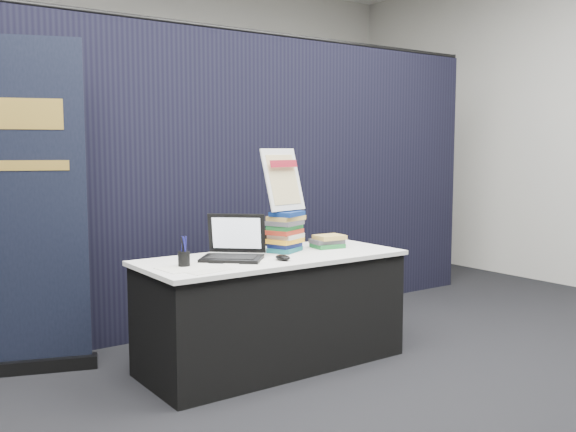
{
  "coord_description": "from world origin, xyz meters",
  "views": [
    {
      "loc": [
        -2.37,
        -2.97,
        1.46
      ],
      "look_at": [
        0.13,
        0.55,
        1.01
      ],
      "focal_mm": 40.0,
      "sensor_mm": 36.0,
      "label": 1
    }
  ],
  "objects_px": {
    "laptop": "(228,249)",
    "book_stack_short": "(327,241)",
    "info_sign": "(283,180)",
    "book_stack_tall": "(286,231)",
    "pullup_banner": "(17,227)",
    "display_table": "(273,310)",
    "stacking_chair": "(293,271)"
  },
  "relations": [
    {
      "from": "book_stack_short",
      "to": "pullup_banner",
      "type": "bearing_deg",
      "value": 158.7
    },
    {
      "from": "book_stack_short",
      "to": "book_stack_tall",
      "type": "bearing_deg",
      "value": 174.67
    },
    {
      "from": "laptop",
      "to": "pullup_banner",
      "type": "xyz_separation_m",
      "value": [
        -1.11,
        0.76,
        0.15
      ]
    },
    {
      "from": "laptop",
      "to": "book_stack_short",
      "type": "relative_size",
      "value": 2.2
    },
    {
      "from": "display_table",
      "to": "book_stack_short",
      "type": "distance_m",
      "value": 0.67
    },
    {
      "from": "stacking_chair",
      "to": "book_stack_tall",
      "type": "bearing_deg",
      "value": -110.36
    },
    {
      "from": "laptop",
      "to": "book_stack_tall",
      "type": "distance_m",
      "value": 0.49
    },
    {
      "from": "book_stack_short",
      "to": "info_sign",
      "type": "distance_m",
      "value": 0.57
    },
    {
      "from": "laptop",
      "to": "stacking_chair",
      "type": "height_order",
      "value": "laptop"
    },
    {
      "from": "stacking_chair",
      "to": "display_table",
      "type": "bearing_deg",
      "value": -114.51
    },
    {
      "from": "book_stack_tall",
      "to": "pullup_banner",
      "type": "height_order",
      "value": "pullup_banner"
    },
    {
      "from": "display_table",
      "to": "stacking_chair",
      "type": "relative_size",
      "value": 2.27
    },
    {
      "from": "laptop",
      "to": "info_sign",
      "type": "bearing_deg",
      "value": 50.0
    },
    {
      "from": "pullup_banner",
      "to": "laptop",
      "type": "bearing_deg",
      "value": -14.86
    },
    {
      "from": "display_table",
      "to": "book_stack_tall",
      "type": "bearing_deg",
      "value": 27.17
    },
    {
      "from": "pullup_banner",
      "to": "book_stack_tall",
      "type": "bearing_deg",
      "value": -4.91
    },
    {
      "from": "display_table",
      "to": "stacking_chair",
      "type": "bearing_deg",
      "value": 46.83
    },
    {
      "from": "info_sign",
      "to": "pullup_banner",
      "type": "bearing_deg",
      "value": 144.71
    },
    {
      "from": "laptop",
      "to": "book_stack_tall",
      "type": "height_order",
      "value": "laptop"
    },
    {
      "from": "laptop",
      "to": "pullup_banner",
      "type": "relative_size",
      "value": 0.24
    },
    {
      "from": "display_table",
      "to": "info_sign",
      "type": "relative_size",
      "value": 4.02
    },
    {
      "from": "laptop",
      "to": "book_stack_short",
      "type": "height_order",
      "value": "laptop"
    },
    {
      "from": "display_table",
      "to": "info_sign",
      "type": "height_order",
      "value": "info_sign"
    },
    {
      "from": "book_stack_short",
      "to": "stacking_chair",
      "type": "distance_m",
      "value": 0.82
    },
    {
      "from": "laptop",
      "to": "stacking_chair",
      "type": "relative_size",
      "value": 0.65
    },
    {
      "from": "book_stack_tall",
      "to": "book_stack_short",
      "type": "distance_m",
      "value": 0.36
    },
    {
      "from": "display_table",
      "to": "stacking_chair",
      "type": "xyz_separation_m",
      "value": [
        0.72,
        0.77,
        0.07
      ]
    },
    {
      "from": "display_table",
      "to": "book_stack_short",
      "type": "bearing_deg",
      "value": 5.94
    },
    {
      "from": "laptop",
      "to": "info_sign",
      "type": "distance_m",
      "value": 0.65
    },
    {
      "from": "display_table",
      "to": "book_stack_short",
      "type": "relative_size",
      "value": 7.71
    },
    {
      "from": "display_table",
      "to": "laptop",
      "type": "height_order",
      "value": "laptop"
    },
    {
      "from": "book_stack_short",
      "to": "pullup_banner",
      "type": "distance_m",
      "value": 2.09
    }
  ]
}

